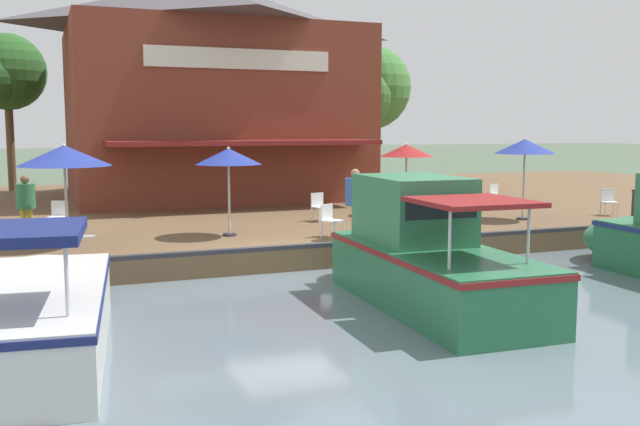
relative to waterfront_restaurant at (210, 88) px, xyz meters
name	(u,v)px	position (x,y,z in m)	size (l,w,h in m)	color
ground_plane	(287,276)	(13.79, -1.41, -5.02)	(220.00, 220.00, 0.00)	#4C5B47
quay_deck	(192,211)	(2.79, -1.41, -4.72)	(22.00, 56.00, 0.60)	brown
quay_edge_fender	(285,247)	(13.69, -1.41, -4.37)	(0.20, 50.40, 0.10)	#2D2D33
waterfront_restaurant	(210,88)	(0.00, 0.00, 0.00)	(11.47, 11.54, 8.71)	brown
patio_umbrella_back_row	(406,151)	(8.89, 4.34, -2.35)	(1.70, 1.70, 2.32)	#B7B7B7
patio_umbrella_mid_patio_right	(228,157)	(11.16, -2.09, -2.36)	(1.72, 1.72, 2.32)	#B7B7B7
patio_umbrella_near_quay_edge	(525,147)	(11.24, 7.14, -2.18)	(1.84, 1.84, 2.51)	#B7B7B7
patio_umbrella_mid_patio_left	(64,156)	(11.28, -6.10, -2.27)	(2.19, 2.19, 2.44)	#B7B7B7
cafe_chair_beside_entrance	(58,215)	(8.92, -6.24, -3.95)	(0.57, 0.57, 0.85)	white
cafe_chair_facing_river	(496,195)	(8.38, 8.19, -3.95)	(0.54, 0.54, 0.85)	white
cafe_chair_under_first_umbrella	(320,205)	(9.27, 1.19, -3.95)	(0.53, 0.53, 0.85)	white
cafe_chair_mid_patio	(381,216)	(12.32, 1.74, -3.95)	(0.58, 0.58, 0.85)	white
cafe_chair_far_corner_seat	(609,201)	(11.35, 10.41, -3.95)	(0.58, 0.58, 0.85)	white
cafe_chair_back_row_seat	(330,219)	(12.32, 0.29, -3.95)	(0.59, 0.59, 0.85)	white
person_near_entrance	(26,200)	(9.95, -7.01, -3.40)	(0.46, 0.46, 1.64)	gold
person_at_quay_edge	(355,195)	(12.90, 0.72, -3.29)	(0.51, 0.51, 1.79)	#4C4C56
motorboat_fourth_along	(418,256)	(17.22, 0.13, -4.09)	(6.43, 2.35, 2.40)	#287047
motorboat_nearest_quay	(25,309)	(17.64, -6.95, -4.36)	(6.54, 3.04, 2.09)	silver
mooring_post	(635,207)	(13.44, 9.39, -3.90)	(0.22, 0.22, 1.03)	#473323
tree_downstream_bank	(367,90)	(-3.10, 8.59, 0.24)	(4.44, 4.23, 6.90)	brown
tree_behind_restaurant	(4,74)	(-5.13, -7.93, 0.70)	(3.51, 3.34, 6.92)	brown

